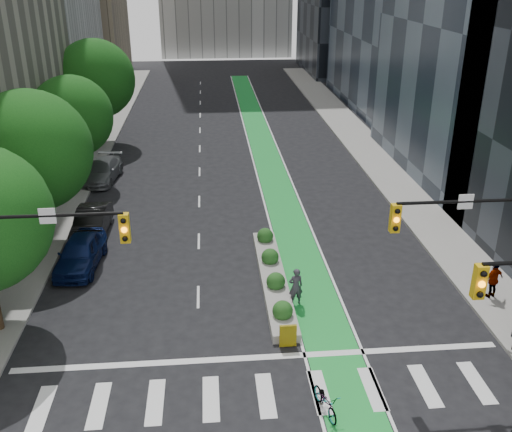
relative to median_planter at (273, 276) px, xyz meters
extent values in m
plane|color=black|center=(-1.20, -7.04, -0.37)|extent=(160.00, 160.00, 0.00)
cube|color=gray|center=(-13.00, 17.96, -0.30)|extent=(3.60, 90.00, 0.15)
cube|color=gray|center=(10.60, 17.96, -0.30)|extent=(3.60, 90.00, 0.15)
cube|color=green|center=(1.80, 22.96, -0.37)|extent=(2.20, 70.00, 0.01)
cylinder|color=black|center=(-12.20, 4.96, 2.15)|extent=(0.44, 0.44, 5.04)
sphere|color=#0E4511|center=(-12.20, 4.96, 5.21)|extent=(6.40, 6.40, 6.40)
cylinder|color=black|center=(-12.20, 14.96, 1.87)|extent=(0.44, 0.44, 4.48)
sphere|color=#0E4511|center=(-12.20, 14.96, 4.59)|extent=(5.60, 5.60, 5.60)
cylinder|color=black|center=(-12.20, 24.96, 2.20)|extent=(0.44, 0.44, 5.15)
sphere|color=#0E4511|center=(-12.20, 24.96, 5.33)|extent=(6.60, 6.60, 6.60)
cylinder|color=black|center=(-8.65, -6.54, 6.43)|extent=(5.50, 0.12, 0.12)
cube|color=gold|center=(-5.90, -6.54, 5.88)|extent=(0.34, 0.28, 1.05)
sphere|color=orange|center=(-5.90, -6.70, 5.88)|extent=(0.20, 0.20, 0.20)
cube|color=white|center=(-8.37, -6.57, 6.43)|extent=(0.55, 0.04, 0.55)
cylinder|color=black|center=(6.25, -6.54, 6.43)|extent=(5.50, 0.12, 0.12)
cube|color=gold|center=(3.50, -6.54, 5.88)|extent=(0.34, 0.28, 1.05)
sphere|color=orange|center=(3.50, -6.70, 5.88)|extent=(0.20, 0.20, 0.20)
cube|color=white|center=(5.97, -6.57, 6.43)|extent=(0.55, 0.04, 0.55)
cube|color=gold|center=(4.50, -11.04, 5.88)|extent=(0.34, 0.28, 1.05)
sphere|color=orange|center=(4.50, -11.20, 5.88)|extent=(0.20, 0.20, 0.20)
cube|color=gray|center=(0.00, -0.04, -0.17)|extent=(1.20, 10.00, 0.40)
cube|color=yellow|center=(0.00, -5.24, 0.18)|extent=(0.70, 0.12, 1.00)
sphere|color=#194C19|center=(0.00, -3.54, 0.28)|extent=(0.90, 0.90, 0.90)
sphere|color=#194C19|center=(0.00, -1.04, 0.28)|extent=(0.90, 0.90, 0.90)
sphere|color=#194C19|center=(0.00, 1.46, 0.28)|extent=(0.90, 0.90, 0.90)
sphere|color=#194C19|center=(0.00, 3.96, 0.28)|extent=(0.90, 0.90, 0.90)
imported|color=gray|center=(0.80, -9.04, 0.10)|extent=(1.02, 1.89, 0.94)
imported|color=#35313B|center=(0.80, -2.02, 0.55)|extent=(0.74, 0.55, 1.85)
imported|color=#0B1846|center=(-9.74, 2.48, 0.45)|extent=(2.30, 4.97, 1.65)
imported|color=black|center=(-9.85, 6.38, 0.42)|extent=(1.80, 4.84, 1.58)
imported|color=slate|center=(-10.70, 15.68, 0.37)|extent=(2.68, 5.34, 1.49)
imported|color=gray|center=(10.01, -2.44, 0.69)|extent=(1.16, 0.80, 1.83)
camera|label=1|loc=(-2.99, -24.37, 14.02)|focal=40.00mm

